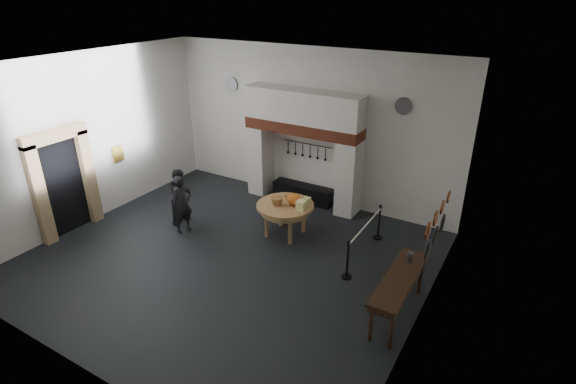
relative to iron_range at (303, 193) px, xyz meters
The scene contains 39 objects.
floor 3.73m from the iron_range, 90.00° to the right, with size 9.00×8.00×0.02m, color black.
ceiling 5.65m from the iron_range, 90.00° to the right, with size 9.00×8.00×0.02m, color silver.
wall_back 2.02m from the iron_range, 90.00° to the left, with size 9.00×0.02×4.50m, color silver.
wall_front 7.97m from the iron_range, 90.00° to the right, with size 9.00×0.02×4.50m, color silver.
wall_left 6.17m from the iron_range, 140.42° to the right, with size 0.02×8.00×4.50m, color silver.
wall_right 6.17m from the iron_range, 39.58° to the right, with size 0.02×8.00×4.50m, color silver.
chimney_pier_left 1.69m from the iron_range, behind, with size 0.55×0.70×2.15m, color silver.
chimney_pier_right 1.69m from the iron_range, ahead, with size 0.55×0.70×2.15m, color silver.
hearth_brick_band 2.06m from the iron_range, 90.00° to the right, with size 3.50×0.72×0.32m, color #9E442B.
chimney_hood 2.67m from the iron_range, 90.00° to the right, with size 3.50×0.70×0.90m, color silver.
iron_range is the anchor object (origin of this frame).
utensil_rail 1.51m from the iron_range, 90.00° to the left, with size 0.02×0.02×1.60m, color black.
door_recess 6.58m from the iron_range, 133.44° to the right, with size 0.04×1.10×2.50m, color black.
door_jamb_near 7.05m from the iron_range, 128.94° to the right, with size 0.22×0.30×2.60m, color tan.
door_jamb_far 6.04m from the iron_range, 137.45° to the right, with size 0.22×0.30×2.60m, color tan.
door_lintel 6.87m from the iron_range, 132.86° to the right, with size 0.22×1.70×0.30m, color tan.
wall_plaque 5.49m from the iron_range, 146.73° to the right, with size 0.05×0.34×0.44m, color gold.
work_table 2.20m from the iron_range, 74.17° to the right, with size 1.48×1.48×0.07m, color tan.
pumpkin 2.23m from the iron_range, 68.13° to the right, with size 0.36×0.36×0.31m, color orange.
cheese_block_big 2.47m from the iron_range, 62.70° to the right, with size 0.22×0.22×0.24m, color #FFFD98.
cheese_block_small 2.20m from the iron_range, 59.40° to the right, with size 0.18×0.18×0.20m, color #E7E58A.
wicker_basket 2.35m from the iron_range, 78.93° to the right, with size 0.32×0.32×0.22m, color #9F623A.
bread_loaf 1.89m from the iron_range, 74.19° to the right, with size 0.31×0.18×0.13m, color #AD7A3D.
visitor_near 3.76m from the iron_range, 119.51° to the right, with size 0.57×0.37×1.56m, color black.
visitor_far 3.65m from the iron_range, 128.18° to the right, with size 0.74×0.58×1.53m, color black.
side_table 5.53m from the iron_range, 41.70° to the right, with size 0.55×2.20×0.06m, color #382414.
pewter_jug 5.17m from the iron_range, 36.67° to the right, with size 0.12×0.12×0.22m, color #4A4B4F.
copper_pan_a 5.93m from the iron_range, 38.28° to the right, with size 0.34×0.34×0.03m, color #C6662D.
copper_pan_b 5.62m from the iron_range, 33.66° to the right, with size 0.32×0.32×0.03m, color #C6662D.
copper_pan_c 5.35m from the iron_range, 28.48° to the right, with size 0.30×0.30×0.03m, color #C6662D.
copper_pan_d 5.13m from the iron_range, 22.75° to the right, with size 0.28×0.28×0.03m, color #C6662D.
pewter_plate_left 5.69m from the iron_range, 36.66° to the right, with size 0.40×0.40×0.03m, color #4C4C51.
pewter_plate_mid 5.36m from the iron_range, 31.38° to the right, with size 0.40×0.40×0.03m, color #4C4C51.
pewter_plate_right 5.08m from the iron_range, 25.42° to the right, with size 0.40×0.40×0.03m, color #4C4C51.
pewter_plate_back_left 4.01m from the iron_range, behind, with size 0.44×0.44×0.03m, color #4C4C51.
pewter_plate_back_right 4.01m from the iron_range, ahead, with size 0.44×0.44×0.03m, color #4C4C51.
barrier_post_near 4.07m from the iron_range, 47.45° to the right, with size 0.05×0.05×0.90m, color black.
barrier_post_far 2.93m from the iron_range, 19.94° to the right, with size 0.05×0.05×0.90m, color black.
barrier_rope 3.45m from the iron_range, 35.98° to the right, with size 0.04×0.04×2.00m, color white.
Camera 1 is at (5.85, -7.15, 5.98)m, focal length 28.00 mm.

